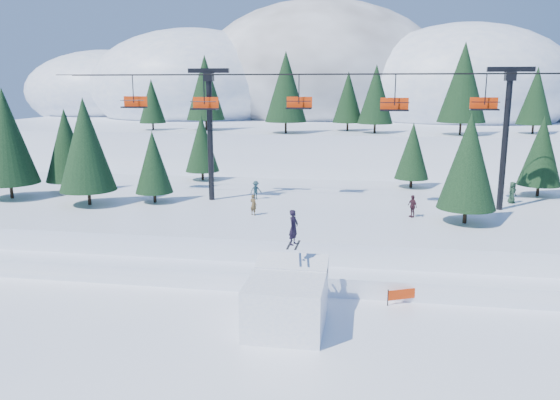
% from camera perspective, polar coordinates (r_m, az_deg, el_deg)
% --- Properties ---
extents(ground, '(160.00, 160.00, 0.00)m').
position_cam_1_polar(ground, '(26.29, 1.08, -13.98)').
color(ground, white).
rests_on(ground, ground).
extents(mid_shelf, '(70.00, 22.00, 2.50)m').
position_cam_1_polar(mid_shelf, '(42.80, 4.56, -2.00)').
color(mid_shelf, white).
rests_on(mid_shelf, ground).
extents(berm, '(70.00, 6.00, 1.10)m').
position_cam_1_polar(berm, '(33.43, 3.07, -7.21)').
color(berm, white).
rests_on(berm, ground).
extents(mountain_ridge, '(119.00, 60.00, 26.46)m').
position_cam_1_polar(mountain_ridge, '(97.18, 4.41, 10.72)').
color(mountain_ridge, white).
rests_on(mountain_ridge, ground).
extents(jump_kicker, '(3.64, 4.97, 5.46)m').
position_cam_1_polar(jump_kicker, '(26.75, 0.74, -10.35)').
color(jump_kicker, white).
rests_on(jump_kicker, ground).
extents(chairlift, '(46.00, 3.21, 10.28)m').
position_cam_1_polar(chairlift, '(41.56, 7.30, 8.80)').
color(chairlift, black).
rests_on(chairlift, mid_shelf).
extents(conifer_stand, '(63.97, 17.10, 8.85)m').
position_cam_1_polar(conifer_stand, '(42.16, 7.32, 5.33)').
color(conifer_stand, black).
rests_on(conifer_stand, mid_shelf).
extents(distant_skiers, '(21.00, 7.94, 1.69)m').
position_cam_1_polar(distant_skiers, '(41.87, 9.41, 0.43)').
color(distant_skiers, '#223B42').
rests_on(distant_skiers, mid_shelf).
extents(banner_near, '(2.61, 1.23, 0.90)m').
position_cam_1_polar(banner_near, '(30.50, 13.60, -9.47)').
color(banner_near, black).
rests_on(banner_near, ground).
extents(banner_far, '(2.81, 0.60, 0.90)m').
position_cam_1_polar(banner_far, '(32.58, 24.20, -8.81)').
color(banner_far, black).
rests_on(banner_far, ground).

